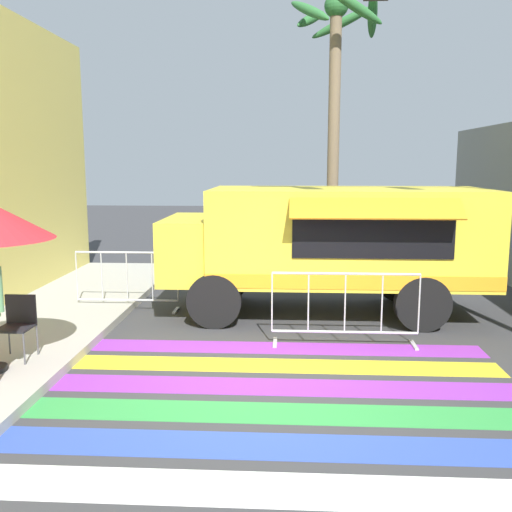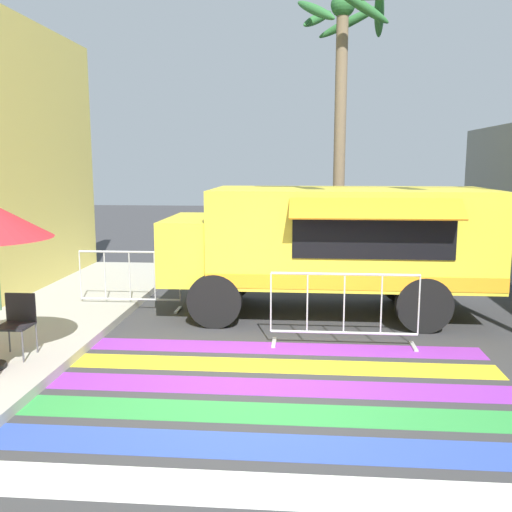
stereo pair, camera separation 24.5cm
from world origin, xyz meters
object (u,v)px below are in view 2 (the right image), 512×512
food_truck (324,239)px  folding_chair (17,319)px  barricade_side (130,281)px  barricade_front (344,309)px  palm_tree (342,73)px

food_truck → folding_chair: size_ratio=6.79×
barricade_side → barricade_front: bearing=-25.3°
barricade_side → food_truck: bearing=0.4°
barricade_front → folding_chair: bearing=-165.4°
folding_chair → barricade_front: (4.56, 1.19, -0.08)m
food_truck → barricade_front: food_truck is taller
food_truck → barricade_side: (-3.66, -0.02, -0.84)m
barricade_front → palm_tree: size_ratio=0.33×
folding_chair → barricade_side: 3.11m
folding_chair → barricade_front: barricade_front is taller
food_truck → palm_tree: 5.87m
barricade_front → barricade_side: bearing=154.7°
folding_chair → barricade_front: bearing=30.9°
palm_tree → barricade_side: bearing=-132.2°
folding_chair → barricade_side: (0.65, 3.04, -0.09)m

